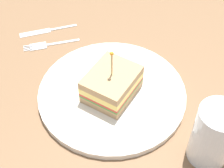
% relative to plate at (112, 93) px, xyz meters
% --- Properties ---
extents(ground_plane, '(1.14, 1.14, 0.02)m').
position_rel_plate_xyz_m(ground_plane, '(0.00, 0.00, -0.02)').
color(ground_plane, brown).
extents(plate, '(0.28, 0.28, 0.01)m').
position_rel_plate_xyz_m(plate, '(0.00, 0.00, 0.00)').
color(plate, silver).
rests_on(plate, ground_plane).
extents(sandwich_half_center, '(0.11, 0.12, 0.10)m').
position_rel_plate_xyz_m(sandwich_half_center, '(0.00, 0.01, 0.03)').
color(sandwich_half_center, tan).
rests_on(sandwich_half_center, plate).
extents(drink_glass, '(0.07, 0.07, 0.11)m').
position_rel_plate_xyz_m(drink_glass, '(-0.17, 0.11, 0.04)').
color(drink_glass, beige).
rests_on(drink_glass, ground_plane).
extents(fork, '(0.12, 0.05, 0.00)m').
position_rel_plate_xyz_m(fork, '(0.16, -0.13, -0.00)').
color(fork, silver).
rests_on(fork, ground_plane).
extents(knife, '(0.13, 0.06, 0.00)m').
position_rel_plate_xyz_m(knife, '(0.17, -0.18, -0.00)').
color(knife, silver).
rests_on(knife, ground_plane).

